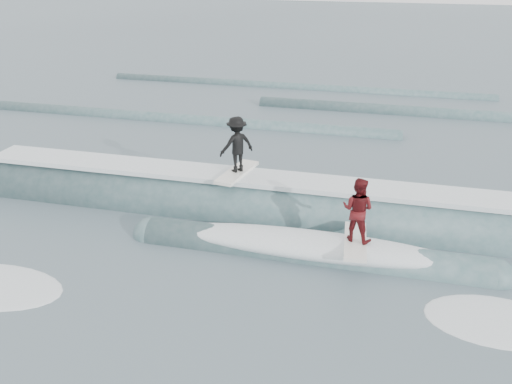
# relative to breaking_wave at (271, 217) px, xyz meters

# --- Properties ---
(ground) EXTENTS (160.00, 160.00, 0.00)m
(ground) POSITION_rel_breaking_wave_xyz_m (-0.27, -5.07, -0.05)
(ground) COLOR #384752
(ground) RESTS_ON ground
(breaking_wave) EXTENTS (20.34, 3.89, 2.22)m
(breaking_wave) POSITION_rel_breaking_wave_xyz_m (0.00, 0.00, 0.00)
(breaking_wave) COLOR #335357
(breaking_wave) RESTS_ON ground
(surfer_black) EXTENTS (1.19, 2.06, 1.76)m
(surfer_black) POSITION_rel_breaking_wave_xyz_m (-1.12, 0.33, 1.98)
(surfer_black) COLOR white
(surfer_black) RESTS_ON ground
(surfer_red) EXTENTS (0.94, 2.04, 1.76)m
(surfer_red) POSITION_rel_breaking_wave_xyz_m (2.65, -1.87, 1.30)
(surfer_red) COLOR silver
(surfer_red) RESTS_ON ground
(whitewater) EXTENTS (17.21, 8.01, 0.10)m
(whitewater) POSITION_rel_breaking_wave_xyz_m (-1.51, -5.04, -0.05)
(whitewater) COLOR white
(whitewater) RESTS_ON ground
(far_swells) EXTENTS (36.82, 8.65, 0.80)m
(far_swells) POSITION_rel_breaking_wave_xyz_m (0.10, 12.58, -0.05)
(far_swells) COLOR #335357
(far_swells) RESTS_ON ground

